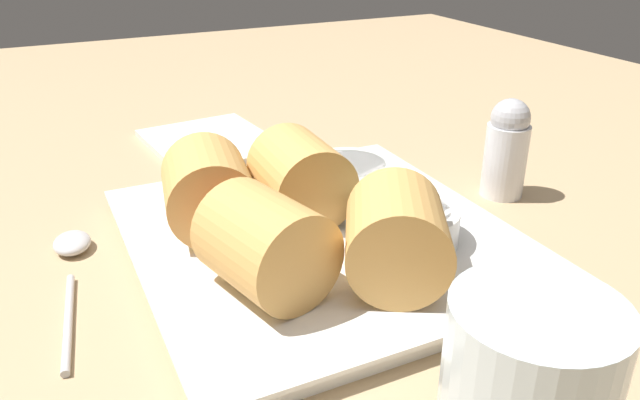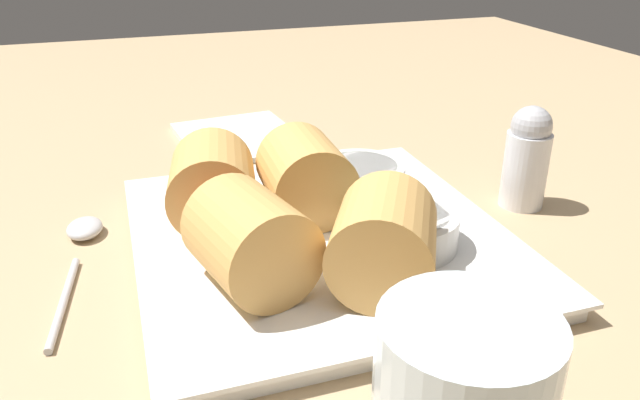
% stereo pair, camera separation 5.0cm
% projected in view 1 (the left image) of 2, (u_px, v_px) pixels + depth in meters
% --- Properties ---
extents(table_surface, '(1.80, 1.40, 0.02)m').
position_uv_depth(table_surface, '(347.00, 267.00, 0.45)').
color(table_surface, tan).
rests_on(table_surface, ground).
extents(serving_plate, '(0.28, 0.26, 0.01)m').
position_uv_depth(serving_plate, '(320.00, 240.00, 0.45)').
color(serving_plate, white).
rests_on(serving_plate, table_surface).
extents(roll_front_left, '(0.09, 0.08, 0.06)m').
position_uv_depth(roll_front_left, '(261.00, 242.00, 0.37)').
color(roll_front_left, '#DBA356').
rests_on(roll_front_left, serving_plate).
extents(roll_front_right, '(0.08, 0.06, 0.06)m').
position_uv_depth(roll_front_right, '(298.00, 174.00, 0.46)').
color(roll_front_right, '#DBA356').
rests_on(roll_front_right, serving_plate).
extents(roll_back_left, '(0.08, 0.07, 0.06)m').
position_uv_depth(roll_back_left, '(208.00, 186.00, 0.44)').
color(roll_back_left, '#DBA356').
rests_on(roll_back_left, serving_plate).
extents(roll_back_right, '(0.09, 0.09, 0.06)m').
position_uv_depth(roll_back_right, '(392.00, 233.00, 0.38)').
color(roll_back_right, '#DBA356').
rests_on(roll_back_right, serving_plate).
extents(dipping_bowl_near, '(0.07, 0.07, 0.02)m').
position_uv_depth(dipping_bowl_near, '(405.00, 223.00, 0.43)').
color(dipping_bowl_near, silver).
rests_on(dipping_bowl_near, serving_plate).
extents(dipping_bowl_far, '(0.07, 0.07, 0.02)m').
position_uv_depth(dipping_bowl_far, '(348.00, 176.00, 0.51)').
color(dipping_bowl_far, silver).
rests_on(dipping_bowl_far, serving_plate).
extents(spoon, '(0.16, 0.04, 0.01)m').
position_uv_depth(spoon, '(71.00, 256.00, 0.43)').
color(spoon, silver).
rests_on(spoon, table_surface).
extents(napkin, '(0.15, 0.13, 0.01)m').
position_uv_depth(napkin, '(211.00, 142.00, 0.65)').
color(napkin, silver).
rests_on(napkin, table_surface).
extents(salt_shaker, '(0.04, 0.04, 0.08)m').
position_uv_depth(salt_shaker, '(506.00, 148.00, 0.52)').
color(salt_shaker, silver).
rests_on(salt_shaker, table_surface).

